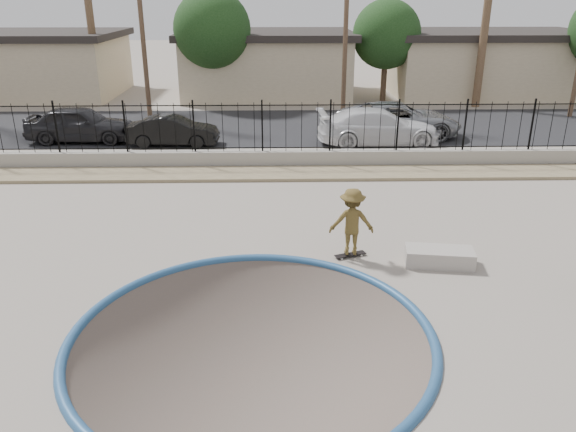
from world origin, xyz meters
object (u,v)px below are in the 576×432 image
at_px(skater, 352,225).
at_px(car_b, 173,131).
at_px(concrete_ledge, 439,257).
at_px(car_a, 80,124).
at_px(car_d, 398,120).
at_px(skateboard, 350,254).
at_px(car_c, 379,127).

distance_m(skater, car_b, 12.56).
xyz_separation_m(concrete_ledge, car_a, (-12.34, 12.22, 0.61)).
distance_m(skater, car_d, 12.84).
bearing_deg(skateboard, car_d, 52.88).
relative_size(skateboard, car_a, 0.18).
bearing_deg(car_a, skater, -137.96).
height_order(car_c, car_d, car_d).
relative_size(car_b, car_c, 0.73).
bearing_deg(car_d, concrete_ledge, 173.47).
distance_m(skateboard, car_c, 11.27).
relative_size(concrete_ledge, car_a, 0.35).
height_order(skateboard, car_a, car_a).
height_order(skater, car_a, skater).
distance_m(car_c, car_d, 1.76).
xyz_separation_m(car_a, car_c, (12.84, -0.79, -0.02)).
distance_m(car_a, car_d, 13.98).
bearing_deg(skateboard, car_a, 110.78).
xyz_separation_m(skater, skateboard, (0.00, 0.00, -0.78)).
bearing_deg(car_b, car_a, 80.97).
distance_m(skater, skateboard, 0.78).
relative_size(car_a, car_d, 0.83).
distance_m(skateboard, car_b, 12.57).
xyz_separation_m(skateboard, car_d, (3.69, 12.30, 0.74)).
bearing_deg(car_a, car_c, -92.68).
relative_size(car_c, car_d, 0.94).
distance_m(skater, concrete_ledge, 2.22).
bearing_deg(car_c, car_d, -42.72).
relative_size(concrete_ledge, car_d, 0.29).
bearing_deg(car_c, skateboard, 163.88).
distance_m(car_b, car_c, 8.72).
relative_size(skater, car_a, 0.37).
xyz_separation_m(car_b, car_d, (9.84, 1.35, 0.14)).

